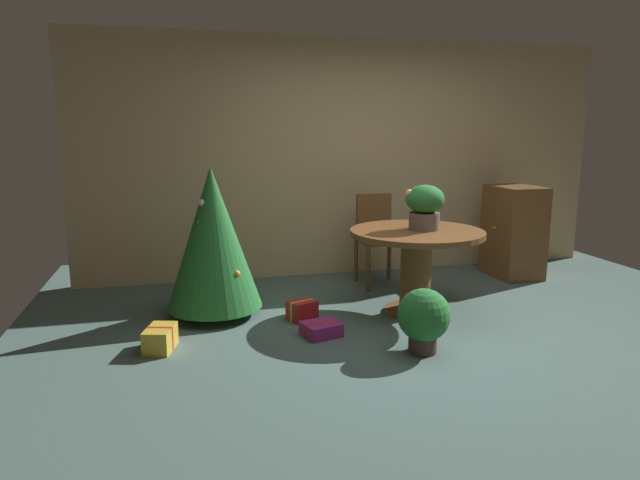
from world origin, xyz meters
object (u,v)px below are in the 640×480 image
Objects in this scene: wooden_chair_far at (377,234)px; wooden_cabinet at (514,232)px; potted_plant at (424,317)px; gift_box_gold at (160,339)px; flower_vase at (425,205)px; holiday_tree at (213,238)px; gift_box_red at (302,310)px; gift_box_purple at (321,329)px; round_dining_table at (416,255)px.

wooden_chair_far is 0.94× the size of wooden_cabinet.
gift_box_gold is at bearing 164.55° from potted_plant.
flower_vase is 1.86m from holiday_tree.
wooden_chair_far is 1.93m from potted_plant.
wooden_chair_far is 0.72× the size of holiday_tree.
flower_vase is 0.42× the size of wooden_chair_far.
gift_box_gold is 4.01m from wooden_cabinet.
wooden_chair_far is (-0.07, 1.00, -0.43)m from flower_vase.
gift_box_gold is (-1.17, -0.40, 0.00)m from gift_box_red.
flower_vase is at bearing 66.54° from potted_plant.
potted_plant is at bearing -38.53° from gift_box_purple.
round_dining_table is 2.26m from gift_box_gold.
wooden_cabinet reaches higher than wooden_chair_far.
round_dining_table reaches higher than gift_box_gold.
round_dining_table is 1.78m from holiday_tree.
holiday_tree is at bearing 137.58° from gift_box_purple.
wooden_chair_far is at bearing 31.85° from gift_box_gold.
gift_box_purple is 0.33× the size of wooden_cabinet.
holiday_tree reaches higher than potted_plant.
flower_vase is 1.41m from gift_box_red.
wooden_chair_far is at bearing 80.51° from potted_plant.
holiday_tree is 1.24m from gift_box_purple.
gift_box_red is 0.84× the size of gift_box_purple.
round_dining_table is 1.83m from wooden_cabinet.
wooden_cabinet is at bearing -2.71° from wooden_chair_far.
gift_box_red is 1.24m from gift_box_gold.
holiday_tree is 1.93m from potted_plant.
wooden_chair_far is 3.39× the size of gift_box_red.
wooden_cabinet reaches higher than gift_box_red.
flower_vase is 0.82× the size of potted_plant.
potted_plant is at bearing -136.31° from wooden_cabinet.
potted_plant is (0.71, -0.92, 0.18)m from gift_box_red.
flower_vase reaches higher than gift_box_red.
wooden_cabinet is 2.09× the size of potted_plant.
wooden_cabinet is 2.63m from potted_plant.
holiday_tree reaches higher than gift_box_red.
round_dining_table is 1.12m from gift_box_red.
wooden_chair_far is at bearing 177.29° from wooden_cabinet.
gift_box_purple is (0.78, -0.72, -0.64)m from holiday_tree.
wooden_chair_far is 1.74m from gift_box_purple.
holiday_tree is 1.30× the size of wooden_cabinet.
round_dining_table is at bearing -90.00° from wooden_chair_far.
wooden_cabinet is at bearing 9.90° from holiday_tree.
gift_box_gold reaches higher than gift_box_red.
flower_vase is 1.41× the size of gift_box_red.
gift_box_purple is at bearing -0.38° from gift_box_gold.
wooden_chair_far is at bearing 20.59° from holiday_tree.
wooden_chair_far is at bearing 43.17° from gift_box_red.
flower_vase is (0.07, 0.01, 0.44)m from round_dining_table.
gift_box_red is 0.58× the size of potted_plant.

